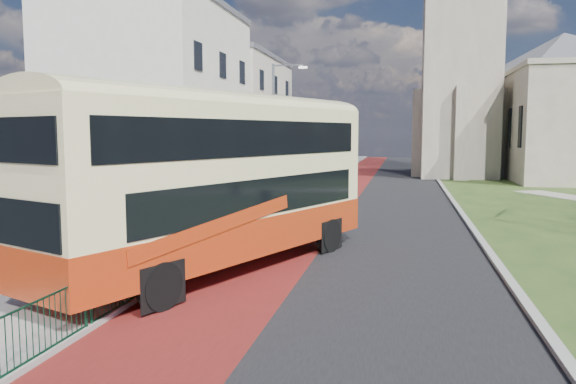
# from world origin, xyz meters

# --- Properties ---
(ground) EXTENTS (160.00, 160.00, 0.00)m
(ground) POSITION_xyz_m (0.00, 0.00, 0.00)
(ground) COLOR black
(ground) RESTS_ON ground
(road_carriageway) EXTENTS (9.00, 120.00, 0.01)m
(road_carriageway) POSITION_xyz_m (1.50, 20.00, 0.01)
(road_carriageway) COLOR black
(road_carriageway) RESTS_ON ground
(bus_lane) EXTENTS (3.40, 120.00, 0.01)m
(bus_lane) POSITION_xyz_m (-1.20, 20.00, 0.01)
(bus_lane) COLOR #591414
(bus_lane) RESTS_ON ground
(pavement_west) EXTENTS (4.00, 120.00, 0.12)m
(pavement_west) POSITION_xyz_m (-5.00, 20.00, 0.06)
(pavement_west) COLOR gray
(pavement_west) RESTS_ON ground
(kerb_west) EXTENTS (0.25, 120.00, 0.13)m
(kerb_west) POSITION_xyz_m (-3.00, 20.00, 0.07)
(kerb_west) COLOR #999993
(kerb_west) RESTS_ON ground
(kerb_east) EXTENTS (0.25, 80.00, 0.13)m
(kerb_east) POSITION_xyz_m (6.10, 22.00, 0.07)
(kerb_east) COLOR #999993
(kerb_east) RESTS_ON ground
(pedestrian_railing) EXTENTS (0.07, 24.00, 1.12)m
(pedestrian_railing) POSITION_xyz_m (-2.95, 4.00, 0.55)
(pedestrian_railing) COLOR #0C3521
(pedestrian_railing) RESTS_ON ground
(gothic_church) EXTENTS (16.38, 18.00, 40.00)m
(gothic_church) POSITION_xyz_m (12.56, 38.00, 13.13)
(gothic_church) COLOR gray
(gothic_church) RESTS_ON ground
(street_block_near) EXTENTS (10.30, 14.30, 13.00)m
(street_block_near) POSITION_xyz_m (-14.00, 22.00, 6.51)
(street_block_near) COLOR silver
(street_block_near) RESTS_ON ground
(street_block_far) EXTENTS (10.30, 16.30, 11.50)m
(street_block_far) POSITION_xyz_m (-14.00, 38.00, 5.76)
(street_block_far) COLOR beige
(street_block_far) RESTS_ON ground
(streetlamp) EXTENTS (2.13, 0.18, 8.00)m
(streetlamp) POSITION_xyz_m (-4.35, 18.00, 4.59)
(streetlamp) COLOR gray
(streetlamp) RESTS_ON pavement_west
(bus) EXTENTS (7.11, 12.09, 4.99)m
(bus) POSITION_xyz_m (-1.90, 0.26, 2.85)
(bus) COLOR #A22D0E
(bus) RESTS_ON ground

